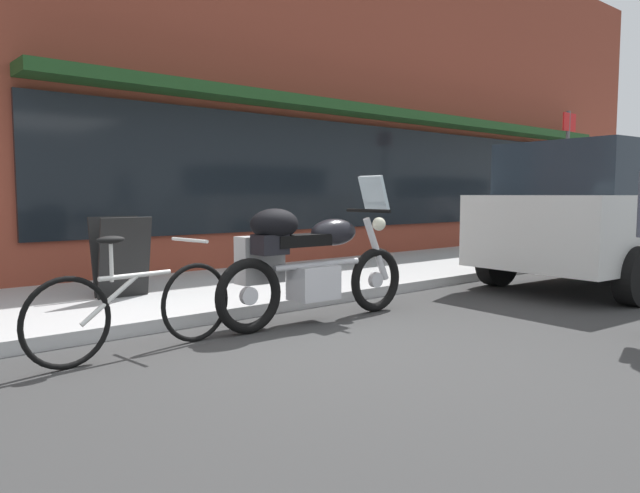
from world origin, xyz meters
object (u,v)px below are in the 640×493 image
parked_bicycle (136,307)px  parking_sign_pole (567,171)px  sandwich_board_sign (121,257)px  touring_motorcycle (305,259)px  parked_minivan (621,213)px

parked_bicycle → parking_sign_pole: 8.80m
parked_bicycle → sandwich_board_sign: (0.66, 1.90, 0.19)m
touring_motorcycle → sandwich_board_sign: (-1.02, 1.88, -0.06)m
parked_minivan → sandwich_board_sign: bearing=154.5°
touring_motorcycle → parked_minivan: bearing=-10.6°
parked_bicycle → sandwich_board_sign: bearing=70.7°
sandwich_board_sign → parking_sign_pole: 8.10m
sandwich_board_sign → parked_bicycle: bearing=-109.3°
touring_motorcycle → parked_bicycle: size_ratio=1.29×
parking_sign_pole → sandwich_board_sign: bearing=173.7°
parked_minivan → parking_sign_pole: (2.19, 1.89, 0.68)m
touring_motorcycle → sandwich_board_sign: touring_motorcycle is taller
touring_motorcycle → parking_sign_pole: bearing=8.2°
parking_sign_pole → parked_minivan: bearing=-139.1°
parked_minivan → parked_bicycle: bearing=172.4°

